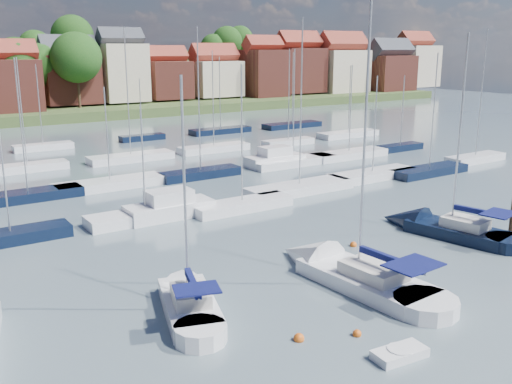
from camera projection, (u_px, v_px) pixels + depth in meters
ground at (137, 167)px, 64.45m from camera, size 260.00×260.00×0.00m
sailboat_left at (187, 300)px, 29.79m from camera, size 5.22×9.74×12.92m
sailboat_centre at (344, 272)px, 33.41m from camera, size 4.22×12.94×17.25m
sailboat_navy at (441, 229)px, 41.41m from camera, size 5.14×11.40×15.32m
tender at (400, 354)px, 24.84m from camera, size 2.56×1.37×0.53m
timber_piling at (512, 218)px, 40.15m from camera, size 0.40×0.40×6.99m
buoy_b at (357, 336)px, 26.80m from camera, size 0.42×0.42×0.42m
buoy_c at (299, 340)px, 26.37m from camera, size 0.50×0.50×0.50m
buoy_d at (430, 315)px, 28.86m from camera, size 0.44×0.44×0.44m
buoy_e at (353, 246)px, 38.84m from camera, size 0.46×0.46×0.46m
marina_field at (171, 169)px, 61.44m from camera, size 79.62×41.41×15.93m
far_shore_town at (0, 83)px, 139.42m from camera, size 212.46×90.00×22.27m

